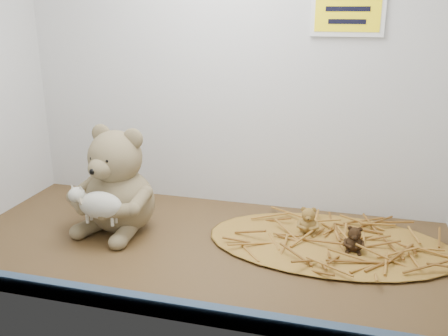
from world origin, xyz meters
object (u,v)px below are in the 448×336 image
(toy_lamb, at_px, (100,205))
(mini_teddy_tan, at_px, (308,219))
(main_teddy, at_px, (118,179))
(mini_teddy_brown, at_px, (354,238))

(toy_lamb, bearing_deg, mini_teddy_tan, 20.74)
(main_teddy, distance_m, mini_teddy_tan, 0.49)
(mini_teddy_brown, bearing_deg, main_teddy, -178.13)
(mini_teddy_tan, bearing_deg, main_teddy, -176.23)
(toy_lamb, xyz_separation_m, mini_teddy_tan, (0.48, 0.18, -0.06))
(mini_teddy_tan, distance_m, mini_teddy_brown, 0.13)
(main_teddy, bearing_deg, mini_teddy_brown, 12.64)
(toy_lamb, xyz_separation_m, mini_teddy_brown, (0.59, 0.11, -0.06))
(main_teddy, bearing_deg, toy_lamb, -78.44)
(main_teddy, relative_size, toy_lamb, 1.93)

